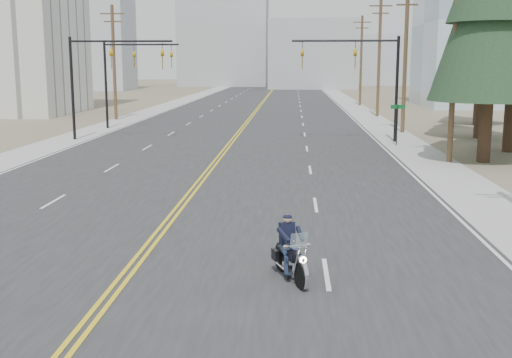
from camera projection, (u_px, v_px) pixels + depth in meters
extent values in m
plane|color=#776D56|center=(78.00, 337.00, 12.44)|extent=(400.00, 400.00, 0.00)
cube|color=#303033|center=(261.00, 105.00, 81.21)|extent=(20.00, 200.00, 0.01)
cube|color=#A5A5A0|center=(171.00, 105.00, 81.86)|extent=(3.00, 200.00, 0.01)
cube|color=#A5A5A0|center=(352.00, 105.00, 80.56)|extent=(3.00, 200.00, 0.01)
cylinder|color=black|center=(72.00, 89.00, 43.88)|extent=(0.20, 0.20, 7.00)
cylinder|color=black|center=(121.00, 41.00, 43.11)|extent=(7.00, 0.14, 0.14)
imported|color=#BF8C0C|center=(111.00, 51.00, 43.27)|extent=(0.21, 0.26, 1.30)
imported|color=#BF8C0C|center=(162.00, 51.00, 43.07)|extent=(0.21, 0.26, 1.30)
cylinder|color=black|center=(397.00, 90.00, 42.63)|extent=(0.20, 0.20, 7.00)
cylinder|color=black|center=(345.00, 41.00, 42.26)|extent=(7.00, 0.14, 0.14)
imported|color=#BF8C0C|center=(355.00, 51.00, 42.34)|extent=(0.21, 0.26, 1.30)
imported|color=#BF8C0C|center=(302.00, 51.00, 42.54)|extent=(0.21, 0.26, 1.30)
cylinder|color=black|center=(106.00, 85.00, 51.74)|extent=(0.20, 0.20, 7.00)
cylinder|color=black|center=(141.00, 45.00, 51.00)|extent=(6.00, 0.14, 0.14)
imported|color=#BF8C0C|center=(134.00, 53.00, 51.15)|extent=(0.21, 0.26, 1.30)
imported|color=#BF8C0C|center=(171.00, 53.00, 50.98)|extent=(0.21, 0.26, 1.30)
cylinder|color=black|center=(397.00, 126.00, 41.07)|extent=(0.06, 0.06, 2.60)
cube|color=#0C5926|center=(398.00, 107.00, 40.86)|extent=(0.90, 0.03, 0.25)
cylinder|color=brown|center=(455.00, 53.00, 33.31)|extent=(0.30, 0.30, 11.50)
cylinder|color=brown|center=(405.00, 60.00, 48.09)|extent=(0.30, 0.30, 11.00)
cube|color=brown|center=(407.00, 5.00, 47.37)|extent=(1.60, 0.12, 0.12)
cylinder|color=brown|center=(379.00, 58.00, 62.78)|extent=(0.30, 0.30, 11.50)
cube|color=brown|center=(381.00, 6.00, 61.90)|extent=(2.20, 0.12, 0.12)
cube|color=brown|center=(381.00, 13.00, 62.02)|extent=(1.60, 0.12, 0.12)
cylinder|color=brown|center=(361.00, 61.00, 79.52)|extent=(0.30, 0.30, 11.00)
cube|color=brown|center=(362.00, 22.00, 78.69)|extent=(2.20, 0.12, 0.12)
cube|color=brown|center=(362.00, 28.00, 78.81)|extent=(1.60, 0.12, 0.12)
cylinder|color=brown|center=(114.00, 63.00, 59.37)|extent=(0.30, 0.30, 10.50)
cube|color=brown|center=(112.00, 14.00, 58.58)|extent=(2.20, 0.12, 0.12)
cube|color=brown|center=(112.00, 22.00, 58.70)|extent=(1.60, 0.12, 0.12)
cube|color=#B7BCC6|center=(94.00, 33.00, 125.44)|extent=(14.00, 12.00, 22.00)
cube|color=#ADB2B7|center=(312.00, 55.00, 133.54)|extent=(18.00, 14.00, 14.00)
cube|color=#B7BCC6|center=(491.00, 42.00, 116.64)|extent=(16.00, 12.00, 18.00)
cube|color=#ADB2B7|center=(224.00, 29.00, 148.34)|extent=(20.00, 15.00, 26.00)
cube|color=#B7BCC6|center=(379.00, 60.00, 157.32)|extent=(14.00, 14.00, 12.00)
cube|color=#ADB2B7|center=(49.00, 50.00, 141.56)|extent=(12.00, 12.00, 16.00)
cylinder|color=#382619|center=(485.00, 132.00, 34.18)|extent=(0.64, 0.64, 3.28)
cone|color=#19331B|center=(493.00, 5.00, 33.01)|extent=(6.20, 6.20, 9.85)
cylinder|color=#382619|center=(510.00, 125.00, 38.15)|extent=(0.70, 0.70, 3.22)
cylinder|color=#382619|center=(480.00, 112.00, 45.16)|extent=(0.65, 0.65, 3.73)
cone|color=black|center=(486.00, 3.00, 43.83)|extent=(6.71, 6.71, 11.18)
cylinder|color=#382619|center=(478.00, 106.00, 55.50)|extent=(0.74, 0.74, 3.17)
cone|color=#18301D|center=(482.00, 31.00, 54.37)|extent=(5.92, 5.92, 9.51)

